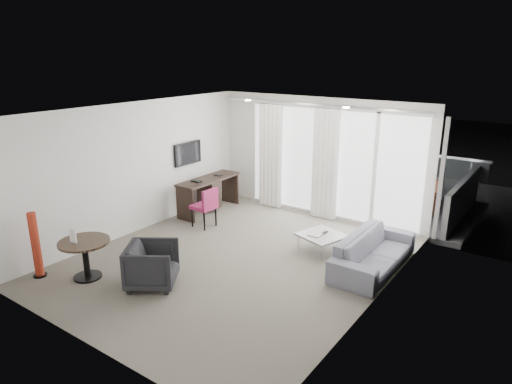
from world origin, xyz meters
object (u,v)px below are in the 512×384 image
Objects in this scene: red_lamp at (36,245)px; desk_chair at (204,207)px; coffee_table at (321,243)px; rattan_chair_a at (354,189)px; sofa at (374,252)px; desk at (209,195)px; rattan_chair_b at (423,198)px; tub_armchair at (152,265)px; round_table at (86,259)px.

desk_chair is at bearing 77.40° from red_lamp.
rattan_chair_a is at bearing 102.43° from coffee_table.
desk_chair is 3.63m from sofa.
rattan_chair_b is at bearing 32.14° from desk.
desk is at bearing -8.13° from tub_armchair.
desk_chair is 2.81m from round_table.
round_table is at bearing -129.80° from rattan_chair_a.
desk is at bearing 81.78° from sofa.
desk_chair reaches higher than round_table.
red_lamp is 0.54× the size of sofa.
desk_chair is 1.12× the size of tub_armchair.
rattan_chair_b reaches higher than rattan_chair_a.
desk is at bearing -138.34° from rattan_chair_b.
rattan_chair_a is 0.93× the size of rattan_chair_b.
rattan_chair_b is at bearing 57.08° from red_lamp.
desk_chair is at bearing -173.36° from coffee_table.
desk is 4.81m from rattan_chair_b.
round_table is 1.06× the size of tub_armchair.
desk is 1.51× the size of red_lamp.
tub_armchair is at bearing -120.30° from coffee_table.
red_lamp is at bearing -113.40° from rattan_chair_b.
rattan_chair_b is at bearing -58.17° from tub_armchair.
sofa is at bearing -8.22° from desk.
red_lamp is at bearing 128.17° from sofa.
desk is 3.53m from tub_armchair.
rattan_chair_a is (-1.67, 3.00, 0.07)m from sofa.
sofa is at bearing 5.16° from desk_chair.
rattan_chair_a reaches higher than round_table.
round_table is 0.73× the size of red_lamp.
desk_chair is 1.06× the size of round_table.
rattan_chair_a reaches higher than sofa.
red_lamp is (-0.68, -0.42, 0.23)m from round_table.
tub_armchair is at bearing -104.17° from rattan_chair_b.
round_table reaches higher than coffee_table.
round_table is at bearing -110.60° from rattan_chair_b.
sofa is at bearing -82.30° from rattan_chair_a.
desk_chair is at bearing -127.04° from rattan_chair_b.
rattan_chair_b is at bearing 1.61° from sofa.
red_lamp is at bearing 81.63° from tub_armchair.
red_lamp reaches higher than desk_chair.
desk_chair is at bearing -11.08° from tub_armchair.
red_lamp is 1.52× the size of coffee_table.
round_table is 1.15m from tub_armchair.
sofa is (3.62, 0.19, -0.13)m from desk_chair.
rattan_chair_a is at bearing -164.56° from rattan_chair_b.
rattan_chair_b is (-0.09, 3.16, 0.09)m from sofa.
rattan_chair_a is at bearing 71.64° from round_table.
desk is 2.07× the size of round_table.
sofa is at bearing -78.88° from rattan_chair_b.
desk is 0.96m from desk_chair.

